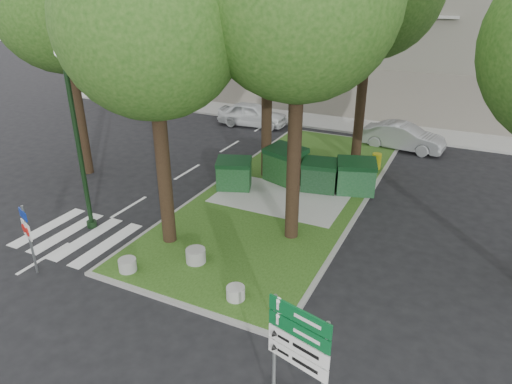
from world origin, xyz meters
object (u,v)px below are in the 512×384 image
Objects in this scene: dumpster_a at (234,174)px; car_white at (252,114)px; street_lamp at (74,119)px; dumpster_b at (285,165)px; dumpster_c at (319,176)px; litter_bin at (376,161)px; car_silver at (403,137)px; bollard_right at (236,293)px; traffic_sign_pole at (28,231)px; directional_sign at (299,348)px; tree_median_near_left at (153,4)px; bollard_left at (128,265)px; tree_median_mid at (270,8)px; bollard_mid at (196,256)px; dumpster_d at (356,177)px.

dumpster_a reaches higher than car_white.
street_lamp reaches higher than dumpster_a.
dumpster_b is 1.62m from dumpster_c.
litter_bin is 0.18× the size of car_silver.
traffic_sign_pole is (-5.95, -1.36, 1.12)m from bollard_right.
traffic_sign_pole reaches higher than litter_bin.
car_white is at bearing 133.28° from directional_sign.
bollard_left is (-0.15, -2.06, -7.01)m from tree_median_near_left.
tree_median_mid is at bearing 85.60° from tree_median_near_left.
bollard_left is 2.00m from bollard_mid.
tree_median_near_left is 2.54× the size of car_white.
traffic_sign_pole is (-5.65, -9.10, 0.67)m from dumpster_c.
dumpster_c is 0.38× the size of car_white.
bollard_mid is at bearing -165.88° from car_white.
traffic_sign_pole is at bearing 160.66° from car_silver.
tree_median_near_left reaches higher than car_silver.
bollard_left is at bearing -140.81° from bollard_mid.
dumpster_d is at bearing 0.34° from dumpster_a.
bollard_mid reaches higher than bollard_left.
street_lamp is 2.81× the size of traffic_sign_pole.
bollard_right is 11.22m from litter_bin.
dumpster_d is 3.01m from litter_bin.
directional_sign is (5.61, -11.06, -5.12)m from tree_median_mid.
dumpster_a is 8.16m from traffic_sign_pole.
bollard_left is at bearing -28.97° from street_lamp.
litter_bin is 14.01m from directional_sign.
street_lamp is 1.52× the size of car_silver.
traffic_sign_pole reaches higher than bollard_left.
directional_sign is (4.68, -10.70, 1.00)m from dumpster_b.
traffic_sign_pole is at bearing -107.85° from tree_median_mid.
car_silver is at bearing -98.84° from car_white.
car_silver is (5.15, 12.94, -6.64)m from tree_median_near_left.
dumpster_a is at bearing 92.12° from tree_median_near_left.
tree_median_mid is at bearing 159.21° from dumpster_d.
bollard_mid is at bearing 52.98° from traffic_sign_pole.
directional_sign reaches higher than litter_bin.
dumpster_d is 0.43× the size of car_silver.
litter_bin is (4.11, 2.81, -6.50)m from tree_median_mid.
tree_median_mid reaches higher than dumpster_d.
street_lamp reaches higher than car_white.
car_silver is at bearing 62.76° from dumpster_c.
tree_median_mid is 5.64× the size of dumpster_d.
tree_median_near_left is 1.05× the size of tree_median_mid.
tree_median_near_left is 7.31m from bollard_left.
bollard_right is (3.50, -6.40, -0.44)m from dumpster_a.
dumpster_a is 3.47m from dumpster_c.
car_silver is at bearing 70.55° from bollard_left.
bollard_mid is (-3.01, -7.11, -0.46)m from dumpster_d.
tree_median_mid reaches higher than car_silver.
dumpster_c is 0.38× the size of car_silver.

